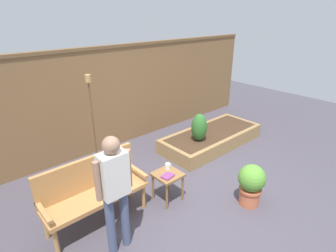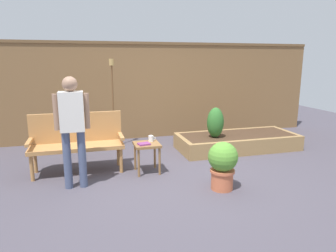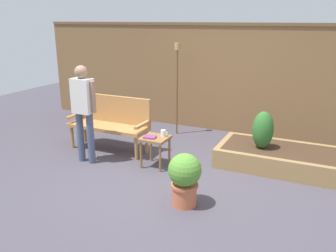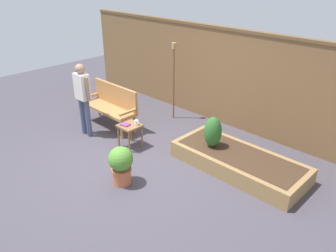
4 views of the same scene
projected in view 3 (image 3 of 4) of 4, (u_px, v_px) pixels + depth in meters
The scene contains 11 objects.
ground_plane at pixel (167, 179), 5.10m from camera, with size 14.00×14.00×0.00m, color #47424C.
fence_back at pixel (222, 78), 7.03m from camera, with size 8.40×0.14×2.16m.
garden_bench at pixel (111, 119), 6.14m from camera, with size 1.44×0.48×0.94m.
side_table at pixel (155, 142), 5.43m from camera, with size 0.40×0.40×0.48m.
cup_on_table at pixel (163, 133), 5.44m from camera, with size 0.12×0.08×0.10m.
book_on_table at pixel (150, 137), 5.37m from camera, with size 0.18×0.14×0.03m, color #7F3875.
potted_boxwood at pixel (185, 177), 4.28m from camera, with size 0.41×0.41×0.68m.
raised_planter_bed at pixel (297, 160), 5.38m from camera, with size 2.40×1.00×0.30m.
shrub_near_bench at pixel (263, 130), 5.39m from camera, with size 0.32×0.32×0.58m.
tiki_torch at pixel (177, 73), 6.75m from camera, with size 0.10×0.10×1.79m.
person_by_bench at pixel (83, 106), 5.44m from camera, with size 0.47×0.20×1.56m.
Camera 3 is at (1.98, -4.21, 2.23)m, focal length 37.51 mm.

